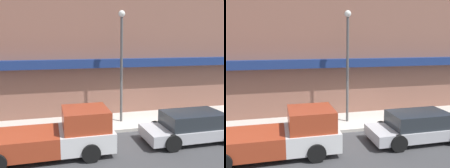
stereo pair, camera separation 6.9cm
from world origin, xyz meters
The scene contains 7 objects.
ground_plane centered at (0.00, 0.00, 0.00)m, with size 80.00×80.00×0.00m, color #38383A.
sidewalk centered at (0.00, 1.51, 0.08)m, with size 36.00×3.02×0.16m.
building centered at (-0.02, 4.50, 4.37)m, with size 19.80×3.80×9.53m.
pickup_truck centered at (-4.59, -1.77, 0.83)m, with size 5.50×2.26×1.90m.
parked_car centered at (1.72, -1.77, 0.69)m, with size 4.71×2.11×1.39m.
fire_hydrant centered at (-2.11, 0.55, 0.50)m, with size 0.19×0.19×0.68m.
street_lamp centered at (-0.85, 1.37, 3.94)m, with size 0.36×0.36×6.13m.
Camera 1 is at (-4.72, -11.78, 4.65)m, focal length 40.00 mm.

